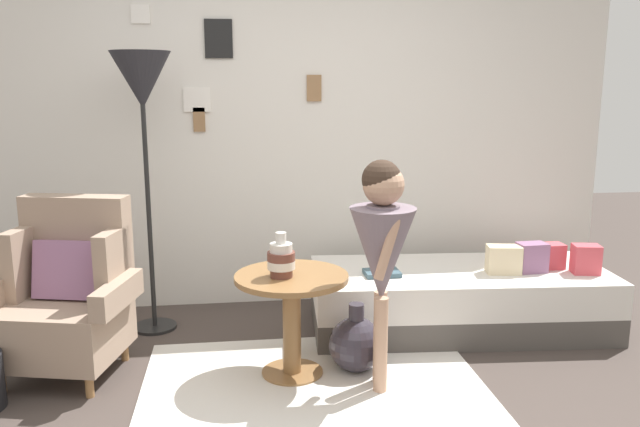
{
  "coord_description": "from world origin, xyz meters",
  "views": [
    {
      "loc": [
        -0.32,
        -2.61,
        1.59
      ],
      "look_at": [
        0.15,
        0.95,
        0.85
      ],
      "focal_mm": 35.73,
      "sensor_mm": 36.0,
      "label": 1
    }
  ],
  "objects_px": {
    "daybed": "(459,299)",
    "person_child": "(382,244)",
    "armchair": "(67,296)",
    "side_table": "(292,303)",
    "demijohn_near": "(356,344)",
    "vase_striped": "(281,259)",
    "book_on_daybed": "(382,273)",
    "floor_lamp": "(142,92)"
  },
  "relations": [
    {
      "from": "daybed",
      "to": "person_child",
      "type": "bearing_deg",
      "value": -132.55
    },
    {
      "from": "armchair",
      "to": "daybed",
      "type": "height_order",
      "value": "armchair"
    },
    {
      "from": "person_child",
      "to": "side_table",
      "type": "bearing_deg",
      "value": 153.91
    },
    {
      "from": "demijohn_near",
      "to": "vase_striped",
      "type": "bearing_deg",
      "value": -175.31
    },
    {
      "from": "armchair",
      "to": "book_on_daybed",
      "type": "bearing_deg",
      "value": 8.22
    },
    {
      "from": "side_table",
      "to": "vase_striped",
      "type": "height_order",
      "value": "vase_striped"
    },
    {
      "from": "book_on_daybed",
      "to": "daybed",
      "type": "bearing_deg",
      "value": 6.35
    },
    {
      "from": "side_table",
      "to": "vase_striped",
      "type": "xyz_separation_m",
      "value": [
        -0.06,
        -0.03,
        0.26
      ]
    },
    {
      "from": "floor_lamp",
      "to": "person_child",
      "type": "height_order",
      "value": "floor_lamp"
    },
    {
      "from": "armchair",
      "to": "vase_striped",
      "type": "xyz_separation_m",
      "value": [
        1.17,
        -0.25,
        0.24
      ]
    },
    {
      "from": "floor_lamp",
      "to": "person_child",
      "type": "relative_size",
      "value": 1.46
    },
    {
      "from": "daybed",
      "to": "demijohn_near",
      "type": "bearing_deg",
      "value": -145.46
    },
    {
      "from": "floor_lamp",
      "to": "book_on_daybed",
      "type": "distance_m",
      "value": 1.86
    },
    {
      "from": "side_table",
      "to": "book_on_daybed",
      "type": "height_order",
      "value": "side_table"
    },
    {
      "from": "book_on_daybed",
      "to": "demijohn_near",
      "type": "relative_size",
      "value": 0.56
    },
    {
      "from": "side_table",
      "to": "demijohn_near",
      "type": "bearing_deg",
      "value": 0.64
    },
    {
      "from": "vase_striped",
      "to": "person_child",
      "type": "bearing_deg",
      "value": -20.55
    },
    {
      "from": "armchair",
      "to": "person_child",
      "type": "height_order",
      "value": "person_child"
    },
    {
      "from": "daybed",
      "to": "floor_lamp",
      "type": "bearing_deg",
      "value": 172.74
    },
    {
      "from": "floor_lamp",
      "to": "book_on_daybed",
      "type": "height_order",
      "value": "floor_lamp"
    },
    {
      "from": "book_on_daybed",
      "to": "demijohn_near",
      "type": "height_order",
      "value": "book_on_daybed"
    },
    {
      "from": "daybed",
      "to": "vase_striped",
      "type": "height_order",
      "value": "vase_striped"
    },
    {
      "from": "daybed",
      "to": "demijohn_near",
      "type": "xyz_separation_m",
      "value": [
        -0.79,
        -0.54,
        -0.04
      ]
    },
    {
      "from": "side_table",
      "to": "vase_striped",
      "type": "bearing_deg",
      "value": -151.76
    },
    {
      "from": "armchair",
      "to": "book_on_daybed",
      "type": "relative_size",
      "value": 4.41
    },
    {
      "from": "floor_lamp",
      "to": "demijohn_near",
      "type": "height_order",
      "value": "floor_lamp"
    },
    {
      "from": "vase_striped",
      "to": "floor_lamp",
      "type": "bearing_deg",
      "value": 133.42
    },
    {
      "from": "book_on_daybed",
      "to": "armchair",
      "type": "bearing_deg",
      "value": -171.78
    },
    {
      "from": "vase_striped",
      "to": "floor_lamp",
      "type": "xyz_separation_m",
      "value": [
        -0.78,
        0.83,
        0.86
      ]
    },
    {
      "from": "daybed",
      "to": "floor_lamp",
      "type": "relative_size",
      "value": 1.1
    },
    {
      "from": "daybed",
      "to": "side_table",
      "type": "height_order",
      "value": "side_table"
    },
    {
      "from": "person_child",
      "to": "book_on_daybed",
      "type": "relative_size",
      "value": 5.54
    },
    {
      "from": "side_table",
      "to": "floor_lamp",
      "type": "xyz_separation_m",
      "value": [
        -0.84,
        0.8,
        1.12
      ]
    },
    {
      "from": "floor_lamp",
      "to": "book_on_daybed",
      "type": "relative_size",
      "value": 8.09
    },
    {
      "from": "demijohn_near",
      "to": "floor_lamp",
      "type": "bearing_deg",
      "value": 146.49
    },
    {
      "from": "vase_striped",
      "to": "floor_lamp",
      "type": "distance_m",
      "value": 1.43
    },
    {
      "from": "person_child",
      "to": "floor_lamp",
      "type": "bearing_deg",
      "value": 141.66
    },
    {
      "from": "floor_lamp",
      "to": "demijohn_near",
      "type": "relative_size",
      "value": 4.53
    },
    {
      "from": "side_table",
      "to": "floor_lamp",
      "type": "height_order",
      "value": "floor_lamp"
    },
    {
      "from": "floor_lamp",
      "to": "book_on_daybed",
      "type": "xyz_separation_m",
      "value": [
        1.45,
        -0.31,
        -1.12
      ]
    },
    {
      "from": "vase_striped",
      "to": "person_child",
      "type": "xyz_separation_m",
      "value": [
        0.5,
        -0.19,
        0.11
      ]
    },
    {
      "from": "vase_striped",
      "to": "book_on_daybed",
      "type": "xyz_separation_m",
      "value": [
        0.67,
        0.52,
        -0.26
      ]
    }
  ]
}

